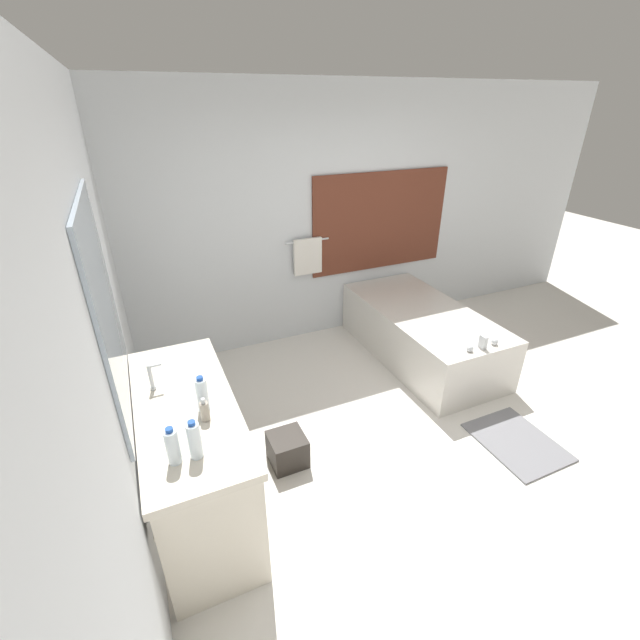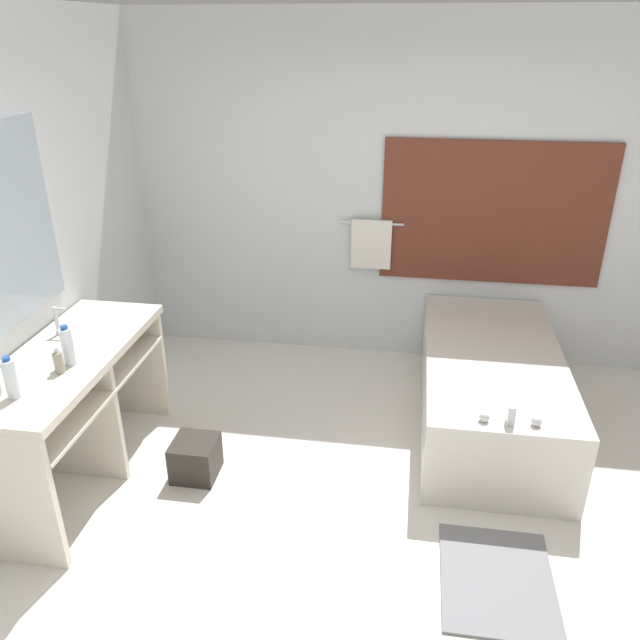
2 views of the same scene
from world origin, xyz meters
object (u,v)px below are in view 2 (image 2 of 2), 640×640
object	(u,v)px
bathtub	(490,384)
soap_dispenser	(58,362)
water_bottle_1	(11,378)
waste_bin	(195,458)
water_bottle_2	(68,346)

from	to	relation	value
bathtub	soap_dispenser	size ratio (longest dim) A/B	12.55
soap_dispenser	water_bottle_1	bearing A→B (deg)	-109.81
soap_dispenser	waste_bin	distance (m)	1.04
bathtub	water_bottle_1	xyz separation A→B (m)	(-2.53, -1.45, 0.66)
bathtub	soap_dispenser	xyz separation A→B (m)	(-2.43, -1.19, 0.62)
bathtub	water_bottle_1	size ratio (longest dim) A/B	8.26
water_bottle_1	waste_bin	xyz separation A→B (m)	(0.68, 0.58, -0.85)
waste_bin	soap_dispenser	bearing A→B (deg)	-152.00
bathtub	soap_dispenser	distance (m)	2.78
bathtub	water_bottle_2	bearing A→B (deg)	-155.78
water_bottle_1	soap_dispenser	xyz separation A→B (m)	(0.10, 0.26, -0.04)
bathtub	waste_bin	bearing A→B (deg)	-154.68
water_bottle_1	water_bottle_2	size ratio (longest dim) A/B	0.97
water_bottle_2	waste_bin	bearing A→B (deg)	20.55
water_bottle_2	soap_dispenser	world-z (taller)	water_bottle_2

